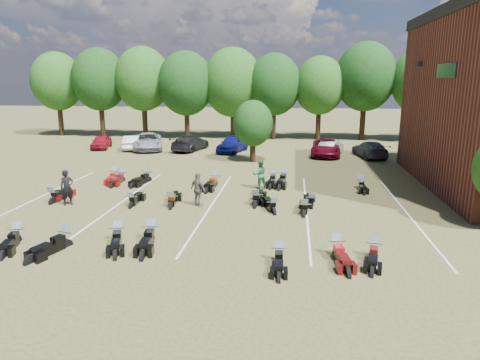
% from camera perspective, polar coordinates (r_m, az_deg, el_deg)
% --- Properties ---
extents(ground, '(160.00, 160.00, 0.00)m').
position_cam_1_polar(ground, '(19.63, 3.17, -6.25)').
color(ground, brown).
rests_on(ground, ground).
extents(car_0, '(2.31, 4.02, 1.29)m').
position_cam_1_polar(car_0, '(43.30, -18.01, 4.87)').
color(car_0, maroon).
rests_on(car_0, ground).
extents(car_1, '(2.37, 4.27, 1.33)m').
position_cam_1_polar(car_1, '(41.93, -14.19, 4.89)').
color(car_1, silver).
rests_on(car_1, ground).
extents(car_2, '(4.24, 6.13, 1.56)m').
position_cam_1_polar(car_2, '(41.41, -12.19, 5.05)').
color(car_2, gray).
rests_on(car_2, ground).
extents(car_3, '(3.07, 5.29, 1.44)m').
position_cam_1_polar(car_3, '(40.33, -6.65, 4.96)').
color(car_3, black).
rests_on(car_3, ground).
extents(car_4, '(2.85, 4.84, 1.55)m').
position_cam_1_polar(car_4, '(39.18, -0.97, 4.88)').
color(car_4, '#0D105D').
rests_on(car_4, ground).
extents(car_5, '(2.74, 4.19, 1.30)m').
position_cam_1_polar(car_5, '(38.56, 12.03, 4.27)').
color(car_5, '#AAA9A5').
rests_on(car_5, ground).
extents(car_6, '(2.84, 5.41, 1.45)m').
position_cam_1_polar(car_6, '(37.97, 11.39, 4.27)').
color(car_6, '#5E0518').
rests_on(car_6, ground).
extents(car_7, '(2.78, 4.98, 1.36)m').
position_cam_1_polar(car_7, '(38.20, 16.94, 3.94)').
color(car_7, '#3D3D43').
rests_on(car_7, ground).
extents(person_black, '(0.83, 0.79, 1.90)m').
position_cam_1_polar(person_black, '(24.41, -22.07, -0.96)').
color(person_black, black).
rests_on(person_black, ground).
extents(person_green, '(1.07, 0.97, 1.79)m').
position_cam_1_polar(person_green, '(26.05, 2.66, 0.77)').
color(person_green, '#25633B').
rests_on(person_green, ground).
extents(person_grey, '(1.12, 0.97, 1.80)m').
position_cam_1_polar(person_grey, '(22.54, -5.60, -1.28)').
color(person_grey, '#58564B').
rests_on(person_grey, ground).
extents(motorcycle_0, '(1.38, 2.41, 1.28)m').
position_cam_1_polar(motorcycle_0, '(18.71, -22.19, -8.28)').
color(motorcycle_0, black).
rests_on(motorcycle_0, ground).
extents(motorcycle_1, '(1.26, 2.29, 1.22)m').
position_cam_1_polar(motorcycle_1, '(19.99, -27.51, -7.45)').
color(motorcycle_1, black).
rests_on(motorcycle_1, ground).
extents(motorcycle_2, '(1.08, 2.47, 1.33)m').
position_cam_1_polar(motorcycle_2, '(18.29, -11.73, -8.02)').
color(motorcycle_2, black).
rests_on(motorcycle_2, ground).
extents(motorcycle_3, '(1.41, 2.37, 1.26)m').
position_cam_1_polar(motorcycle_3, '(18.53, -15.91, -7.98)').
color(motorcycle_3, black).
rests_on(motorcycle_3, ground).
extents(motorcycle_4, '(0.72, 2.03, 1.12)m').
position_cam_1_polar(motorcycle_4, '(16.09, 5.17, -10.85)').
color(motorcycle_4, black).
rests_on(motorcycle_4, ground).
extents(motorcycle_5, '(1.07, 2.19, 1.17)m').
position_cam_1_polar(motorcycle_5, '(17.14, 17.33, -9.87)').
color(motorcycle_5, black).
rests_on(motorcycle_5, ground).
extents(motorcycle_6, '(1.03, 2.30, 1.24)m').
position_cam_1_polar(motorcycle_6, '(16.90, 12.69, -9.91)').
color(motorcycle_6, '#400909').
rests_on(motorcycle_6, ground).
extents(motorcycle_7, '(0.87, 2.40, 1.32)m').
position_cam_1_polar(motorcycle_7, '(25.27, -23.64, -2.87)').
color(motorcycle_7, maroon).
rests_on(motorcycle_7, ground).
extents(motorcycle_8, '(1.05, 2.46, 1.33)m').
position_cam_1_polar(motorcycle_8, '(22.60, -9.18, -3.73)').
color(motorcycle_8, black).
rests_on(motorcycle_8, ground).
extents(motorcycle_9, '(0.76, 2.16, 1.19)m').
position_cam_1_polar(motorcycle_9, '(23.17, -14.27, -3.55)').
color(motorcycle_9, black).
rests_on(motorcycle_9, ground).
extents(motorcycle_10, '(0.97, 2.53, 1.38)m').
position_cam_1_polar(motorcycle_10, '(22.55, 2.07, -3.60)').
color(motorcycle_10, black).
rests_on(motorcycle_10, ground).
extents(motorcycle_11, '(1.39, 2.34, 1.24)m').
position_cam_1_polar(motorcycle_11, '(21.51, 4.49, -4.49)').
color(motorcycle_11, black).
rests_on(motorcycle_11, ground).
extents(motorcycle_12, '(0.77, 2.09, 1.15)m').
position_cam_1_polar(motorcycle_12, '(22.70, 9.48, -3.66)').
color(motorcycle_12, black).
rests_on(motorcycle_12, ground).
extents(motorcycle_13, '(0.93, 2.31, 1.26)m').
position_cam_1_polar(motorcycle_13, '(21.30, 8.53, -4.78)').
color(motorcycle_13, black).
rests_on(motorcycle_13, ground).
extents(motorcycle_14, '(0.71, 2.22, 1.24)m').
position_cam_1_polar(motorcycle_14, '(29.07, -15.39, -0.18)').
color(motorcycle_14, '#420909').
rests_on(motorcycle_14, ground).
extents(motorcycle_15, '(1.01, 2.21, 1.19)m').
position_cam_1_polar(motorcycle_15, '(29.60, -16.34, -0.00)').
color(motorcycle_15, maroon).
rests_on(motorcycle_15, ground).
extents(motorcycle_16, '(1.32, 2.45, 1.30)m').
position_cam_1_polar(motorcycle_16, '(28.56, -12.11, -0.24)').
color(motorcycle_16, black).
rests_on(motorcycle_16, ground).
extents(motorcycle_17, '(1.02, 2.44, 1.32)m').
position_cam_1_polar(motorcycle_17, '(26.91, -3.33, -0.79)').
color(motorcycle_17, black).
rests_on(motorcycle_17, ground).
extents(motorcycle_18, '(0.88, 2.30, 1.26)m').
position_cam_1_polar(motorcycle_18, '(27.74, 4.51, -0.38)').
color(motorcycle_18, black).
rests_on(motorcycle_18, ground).
extents(motorcycle_19, '(1.12, 2.59, 1.40)m').
position_cam_1_polar(motorcycle_19, '(27.73, 5.89, -0.41)').
color(motorcycle_19, black).
rests_on(motorcycle_19, ground).
extents(motorcycle_20, '(0.65, 2.01, 1.12)m').
position_cam_1_polar(motorcycle_20, '(27.28, 15.72, -1.08)').
color(motorcycle_20, black).
rests_on(motorcycle_20, ground).
extents(tree_line, '(56.00, 6.00, 9.79)m').
position_cam_1_polar(tree_line, '(47.49, 4.59, 13.05)').
color(tree_line, black).
rests_on(tree_line, ground).
extents(young_tree_midfield, '(3.20, 3.20, 4.70)m').
position_cam_1_polar(young_tree_midfield, '(34.27, 1.73, 7.55)').
color(young_tree_midfield, black).
rests_on(young_tree_midfield, ground).
extents(parking_lines, '(20.10, 14.00, 0.01)m').
position_cam_1_polar(parking_lines, '(22.83, -3.83, -3.39)').
color(parking_lines, silver).
rests_on(parking_lines, ground).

